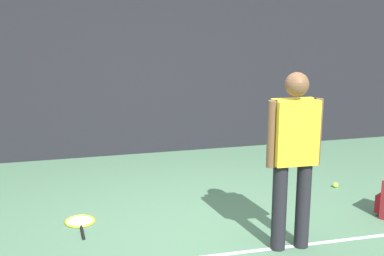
{
  "coord_description": "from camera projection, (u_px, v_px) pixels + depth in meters",
  "views": [
    {
      "loc": [
        -1.34,
        -4.87,
        2.32
      ],
      "look_at": [
        0.0,
        0.4,
        1.0
      ],
      "focal_mm": 49.23,
      "sensor_mm": 36.0,
      "label": 1
    }
  ],
  "objects": [
    {
      "name": "tennis_player",
      "position": [
        294.0,
        151.0,
        4.85
      ],
      "size": [
        0.53,
        0.23,
        1.7
      ],
      "rotation": [
        0.0,
        0.0,
        -0.03
      ],
      "color": "black",
      "rests_on": "ground"
    },
    {
      "name": "court_line",
      "position": [
        217.0,
        255.0,
        4.92
      ],
      "size": [
        9.0,
        0.05,
        0.0
      ],
      "primitive_type": "cube",
      "color": "white",
      "rests_on": "ground"
    },
    {
      "name": "back_fence",
      "position": [
        150.0,
        60.0,
        7.94
      ],
      "size": [
        10.0,
        0.1,
        2.91
      ],
      "primitive_type": "cube",
      "color": "black",
      "rests_on": "ground"
    },
    {
      "name": "tennis_ball_near_player",
      "position": [
        336.0,
        185.0,
        6.7
      ],
      "size": [
        0.07,
        0.07,
        0.07
      ],
      "primitive_type": "sphere",
      "color": "#CCE033",
      "rests_on": "ground"
    },
    {
      "name": "tennis_racket",
      "position": [
        80.0,
        222.0,
        5.62
      ],
      "size": [
        0.34,
        0.62,
        0.03
      ],
      "rotation": [
        0.0,
        0.0,
        1.61
      ],
      "color": "black",
      "rests_on": "ground"
    },
    {
      "name": "ground_plane",
      "position": [
        201.0,
        230.0,
        5.45
      ],
      "size": [
        12.0,
        12.0,
        0.0
      ],
      "primitive_type": "plane",
      "color": "#4C7556"
    }
  ]
}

